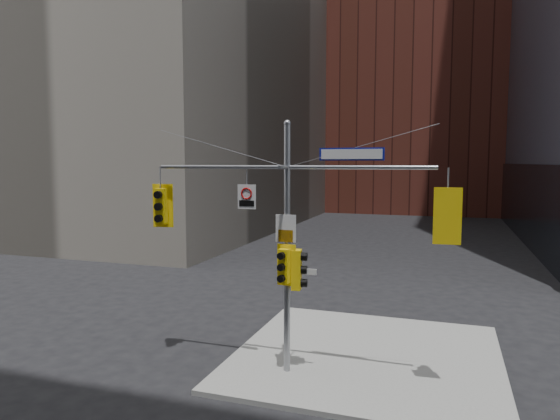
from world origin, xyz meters
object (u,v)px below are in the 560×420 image
Objects in this scene: signal_assembly at (287,224)px; traffic_light_pole_side at (298,270)px; traffic_light_west_arm at (161,206)px; street_sign_blade at (351,154)px; traffic_light_east_arm at (447,215)px; regulatory_sign_arm at (247,196)px; traffic_light_pole_front at (284,266)px.

traffic_light_pole_side is at bearing 2.47° from signal_assembly.
street_sign_blade is at bearing -11.19° from traffic_light_west_arm.
street_sign_blade is at bearing -99.00° from traffic_light_pole_side.
traffic_light_west_arm is 0.94× the size of traffic_light_east_arm.
regulatory_sign_arm is at bearing 82.71° from traffic_light_pole_side.
traffic_light_west_arm is 2.88m from regulatory_sign_arm.
signal_assembly is 5.62× the size of traffic_light_east_arm.
traffic_light_pole_front is 1.67× the size of regulatory_sign_arm.
signal_assembly reaches higher than street_sign_blade.
signal_assembly is 1.33m from traffic_light_pole_side.
street_sign_blade is (5.85, -0.01, 1.55)m from traffic_light_west_arm.
street_sign_blade is (1.79, 0.27, 3.08)m from traffic_light_pole_front.
signal_assembly is 1.43m from regulatory_sign_arm.
signal_assembly is 11.39× the size of regulatory_sign_arm.
regulatory_sign_arm is at bearing -179.04° from signal_assembly.
regulatory_sign_arm is at bearing -3.30° from traffic_light_east_arm.
traffic_light_pole_front is (0.00, -0.27, -1.15)m from signal_assembly.
traffic_light_pole_front is (-0.33, -0.28, 0.14)m from traffic_light_pole_side.
traffic_light_pole_side is 1.60× the size of regulatory_sign_arm.
traffic_light_pole_side is (0.33, 0.01, -1.29)m from signal_assembly.
street_sign_blade is (1.46, -0.01, 3.22)m from traffic_light_pole_side.
signal_assembly is at bearing 83.91° from traffic_light_pole_side.
street_sign_blade is at bearing -3.59° from traffic_light_east_arm.
traffic_light_west_arm is 8.31m from traffic_light_east_arm.
traffic_light_pole_side is at bearing 3.68° from regulatory_sign_arm.
traffic_light_pole_front is at bearing -169.84° from street_sign_blade.
regulatory_sign_arm is (-5.46, -0.02, 0.37)m from traffic_light_east_arm.
traffic_light_west_arm is 1.91× the size of regulatory_sign_arm.
traffic_light_east_arm is (4.25, 0.00, 0.38)m from signal_assembly.
regulatory_sign_arm reaches higher than traffic_light_west_arm.
traffic_light_east_arm reaches higher than traffic_light_pole_side.
traffic_light_pole_front is at bearing 0.09° from traffic_light_east_arm.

